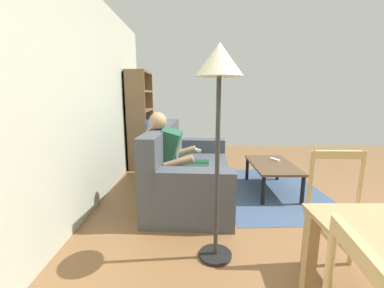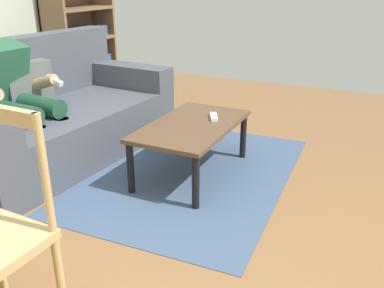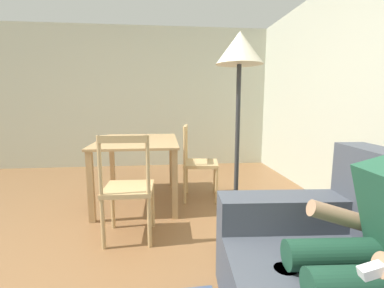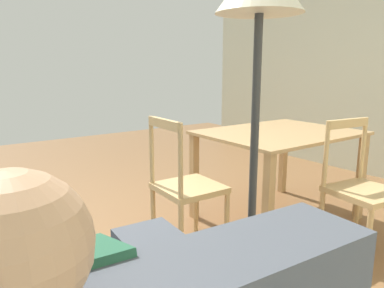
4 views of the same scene
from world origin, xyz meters
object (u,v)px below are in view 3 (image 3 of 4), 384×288
(dining_chair_near_wall, at_px, (198,163))
(floor_lamp, at_px, (239,69))
(dining_chair_facing_couch, at_px, (128,189))
(person_lounging, at_px, (381,244))
(dining_table, at_px, (138,149))

(dining_chair_near_wall, distance_m, floor_lamp, 1.58)
(dining_chair_near_wall, distance_m, dining_chair_facing_couch, 1.21)
(person_lounging, xyz_separation_m, floor_lamp, (-1.04, -0.37, 0.87))
(dining_chair_near_wall, bearing_deg, dining_table, -89.68)
(dining_chair_near_wall, xyz_separation_m, floor_lamp, (1.21, 0.15, 1.00))
(person_lounging, height_order, dining_chair_near_wall, person_lounging)
(dining_chair_near_wall, relative_size, floor_lamp, 0.54)
(person_lounging, relative_size, dining_chair_facing_couch, 1.21)
(person_lounging, distance_m, dining_chair_near_wall, 2.31)
(dining_chair_facing_couch, height_order, floor_lamp, floor_lamp)
(person_lounging, height_order, floor_lamp, floor_lamp)
(dining_chair_near_wall, xyz_separation_m, dining_chair_facing_couch, (0.96, -0.74, 0.00))
(dining_chair_near_wall, height_order, dining_chair_facing_couch, dining_chair_facing_couch)
(dining_chair_facing_couch, relative_size, floor_lamp, 0.55)
(dining_table, xyz_separation_m, dining_chair_near_wall, (-0.00, 0.74, -0.19))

